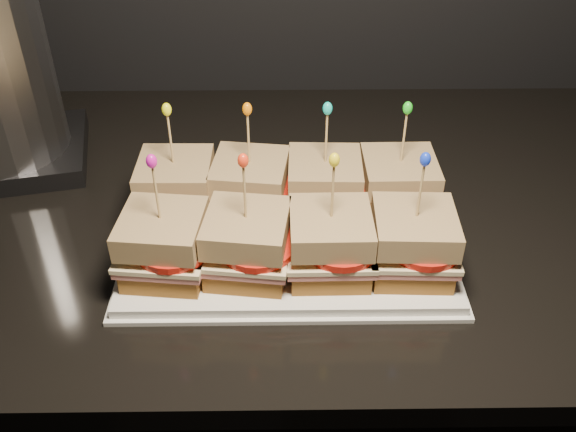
{
  "coord_description": "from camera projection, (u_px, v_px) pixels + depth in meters",
  "views": [
    {
      "loc": [
        0.44,
        0.9,
        1.44
      ],
      "look_at": [
        0.45,
        1.54,
        0.96
      ],
      "focal_mm": 40.0,
      "sensor_mm": 36.0,
      "label": 1
    }
  ],
  "objects": [
    {
      "name": "sandwich_4_pick",
      "position": [
        157.0,
        196.0,
        0.7
      ],
      "size": [
        0.0,
        0.0,
        0.09
      ],
      "primitive_type": "cylinder",
      "color": "tan",
      "rests_on": "sandwich_4_bread_top"
    },
    {
      "name": "granite_slab",
      "position": [
        243.0,
        208.0,
        0.93
      ],
      "size": [
        2.45,
        0.72,
        0.03
      ],
      "primitive_type": "cube",
      "color": "black",
      "rests_on": "cabinet"
    },
    {
      "name": "sandwich_0_cheese",
      "position": [
        177.0,
        191.0,
        0.84
      ],
      "size": [
        0.1,
        0.1,
        0.01
      ],
      "primitive_type": "cube",
      "rotation": [
        0.0,
        0.0,
        -0.01
      ],
      "color": "beige",
      "rests_on": "sandwich_0_ham"
    },
    {
      "name": "sandwich_1_frill",
      "position": [
        247.0,
        109.0,
        0.77
      ],
      "size": [
        0.01,
        0.01,
        0.02
      ],
      "primitive_type": "ellipsoid",
      "color": "orange",
      "rests_on": "sandwich_1_pick"
    },
    {
      "name": "platter",
      "position": [
        288.0,
        244.0,
        0.82
      ],
      "size": [
        0.41,
        0.25,
        0.02
      ],
      "primitive_type": "cube",
      "color": "white",
      "rests_on": "granite_slab"
    },
    {
      "name": "platter_rim",
      "position": [
        288.0,
        248.0,
        0.83
      ],
      "size": [
        0.42,
        0.26,
        0.01
      ],
      "primitive_type": "cube",
      "color": "white",
      "rests_on": "granite_slab"
    },
    {
      "name": "sandwich_4_cheese",
      "position": [
        165.0,
        247.0,
        0.75
      ],
      "size": [
        0.11,
        0.11,
        0.01
      ],
      "primitive_type": "cube",
      "rotation": [
        0.0,
        0.0,
        -0.11
      ],
      "color": "beige",
      "rests_on": "sandwich_4_ham"
    },
    {
      "name": "sandwich_5_frill",
      "position": [
        243.0,
        161.0,
        0.68
      ],
      "size": [
        0.01,
        0.01,
        0.02
      ],
      "primitive_type": "ellipsoid",
      "color": "red",
      "rests_on": "sandwich_5_pick"
    },
    {
      "name": "sandwich_3_bread_top",
      "position": [
        400.0,
        171.0,
        0.83
      ],
      "size": [
        0.09,
        0.09,
        0.03
      ],
      "primitive_type": "cube",
      "rotation": [
        0.0,
        0.0,
        0.01
      ],
      "color": "brown",
      "rests_on": "sandwich_3_tomato"
    },
    {
      "name": "sandwich_3_pick",
      "position": [
        404.0,
        140.0,
        0.8
      ],
      "size": [
        0.0,
        0.0,
        0.09
      ],
      "primitive_type": "cylinder",
      "color": "tan",
      "rests_on": "sandwich_3_bread_top"
    },
    {
      "name": "sandwich_7_ham",
      "position": [
        411.0,
        250.0,
        0.76
      ],
      "size": [
        0.1,
        0.1,
        0.01
      ],
      "primitive_type": "cube",
      "rotation": [
        0.0,
        0.0,
        -0.04
      ],
      "color": "#CD5C5C",
      "rests_on": "sandwich_7_bread_bot"
    },
    {
      "name": "cabinet",
      "position": [
        253.0,
        401.0,
        1.2
      ],
      "size": [
        2.41,
        0.68,
        0.87
      ],
      "primitive_type": "cube",
      "color": "black",
      "rests_on": "ground"
    },
    {
      "name": "sandwich_5_bread_bot",
      "position": [
        248.0,
        262.0,
        0.76
      ],
      "size": [
        0.1,
        0.1,
        0.03
      ],
      "primitive_type": "cube",
      "rotation": [
        0.0,
        0.0,
        -0.13
      ],
      "color": "brown",
      "rests_on": "platter"
    },
    {
      "name": "sandwich_6_ham",
      "position": [
        330.0,
        251.0,
        0.75
      ],
      "size": [
        0.1,
        0.1,
        0.01
      ],
      "primitive_type": "cube",
      "rotation": [
        0.0,
        0.0,
        0.01
      ],
      "color": "#CD5C5C",
      "rests_on": "sandwich_6_bread_bot"
    },
    {
      "name": "sandwich_0_pick",
      "position": [
        171.0,
        142.0,
        0.8
      ],
      "size": [
        0.0,
        0.0,
        0.09
      ],
      "primitive_type": "cylinder",
      "color": "tan",
      "rests_on": "sandwich_0_bread_top"
    },
    {
      "name": "sandwich_1_tomato",
      "position": [
        260.0,
        188.0,
        0.83
      ],
      "size": [
        0.09,
        0.09,
        0.01
      ],
      "primitive_type": "cylinder",
      "color": "red",
      "rests_on": "sandwich_1_cheese"
    },
    {
      "name": "sandwich_5_bread_top",
      "position": [
        246.0,
        228.0,
        0.73
      ],
      "size": [
        0.1,
        0.1,
        0.03
      ],
      "primitive_type": "cube",
      "rotation": [
        0.0,
        0.0,
        -0.13
      ],
      "color": "brown",
      "rests_on": "sandwich_5_tomato"
    },
    {
      "name": "sandwich_1_ham",
      "position": [
        251.0,
        194.0,
        0.85
      ],
      "size": [
        0.11,
        0.11,
        0.01
      ],
      "primitive_type": "cube",
      "rotation": [
        0.0,
        0.0,
        -0.13
      ],
      "color": "#CD5C5C",
      "rests_on": "sandwich_1_bread_bot"
    },
    {
      "name": "sandwich_6_tomato",
      "position": [
        341.0,
        244.0,
        0.74
      ],
      "size": [
        0.09,
        0.09,
        0.01
      ],
      "primitive_type": "cylinder",
      "color": "red",
      "rests_on": "sandwich_6_cheese"
    },
    {
      "name": "sandwich_6_pick",
      "position": [
        333.0,
        195.0,
        0.71
      ],
      "size": [
        0.0,
        0.0,
        0.09
      ],
      "primitive_type": "cylinder",
      "color": "tan",
      "rests_on": "sandwich_6_bread_top"
    },
    {
      "name": "sandwich_7_bread_bot",
      "position": [
        410.0,
        261.0,
        0.77
      ],
      "size": [
        0.1,
        0.1,
        0.03
      ],
      "primitive_type": "cube",
      "rotation": [
        0.0,
        0.0,
        -0.04
      ],
      "color": "brown",
      "rests_on": "platter"
    },
    {
      "name": "sandwich_2_bread_bot",
      "position": [
        324.0,
        204.0,
        0.86
      ],
      "size": [
        0.09,
        0.09,
        0.03
      ],
      "primitive_type": "cube",
      "rotation": [
        0.0,
        0.0,
        -0.03
      ],
      "color": "brown",
      "rests_on": "platter"
    },
    {
      "name": "sandwich_2_cheese",
      "position": [
        324.0,
        189.0,
        0.84
      ],
      "size": [
        0.11,
        0.1,
        0.01
      ],
      "primitive_type": "cube",
      "rotation": [
        0.0,
        0.0,
        -0.03
      ],
      "color": "beige",
      "rests_on": "sandwich_2_ham"
    },
    {
      "name": "sandwich_7_tomato",
      "position": [
        424.0,
        244.0,
        0.74
      ],
      "size": [
        0.09,
        0.09,
        0.01
      ],
      "primitive_type": "cylinder",
      "color": "red",
      "rests_on": "sandwich_7_cheese"
    },
    {
      "name": "sandwich_2_pick",
      "position": [
        326.0,
        141.0,
        0.8
      ],
      "size": [
        0.0,
        0.0,
        0.09
      ],
      "primitive_type": "cylinder",
      "color": "tan",
      "rests_on": "sandwich_2_bread_top"
    },
    {
      "name": "sandwich_1_bread_top",
      "position": [
        250.0,
        172.0,
        0.82
      ],
      "size": [
        0.1,
        0.1,
        0.03
      ],
      "primitive_type": "cube",
      "rotation": [
        0.0,
        0.0,
        -0.13
      ],
      "color": "brown",
      "rests_on": "sandwich_1_tomato"
    },
    {
      "name": "sandwich_6_cheese",
      "position": [
        330.0,
        246.0,
        0.75
      ],
      "size": [
        0.1,
        0.1,
        0.01
      ],
      "primitive_type": "cube",
      "rotation": [
        0.0,
        0.0,
        0.01
      ],
      "color": "beige",
      "rests_on": "sandwich_6_ham"
    },
    {
      "name": "sandwich_2_ham",
      "position": [
        324.0,
        194.0,
        0.85
      ],
      "size": [
        0.1,
        0.1,
        0.01
      ],
      "primitive_type": "cube",
      "rotation": [
        0.0,
        0.0,
        -0.03
      ],
      "color": "#CD5C5C",
      "rests_on": "sandwich_2_bread_bot"
    },
    {
      "name": "sandwich_4_bread_bot",
      "position": [
        167.0,
        263.0,
        0.76
      ],
      "size": [
        0.1,
        0.1,
        0.03
      ],
      "primitive_type": "cube",
      "rotation": [
        0.0,
        0.0,
        -0.11
      ],
      "color": "brown",
      "rests_on": "platter"
    },
    {
      "name": "sandwich_3_frill",
      "position": [
        408.0,
        108.0,
        0.77
      ],
      "size": [
        0.01,
        0.01,
        0.02
      ],
      "primitive_type": "ellipsoid",
      "color": "green",
      "rests_on": "sandwich_3_pick"
    },
    {
      "name": "sandwich_4_frill",
      "position": [
        151.0,
        161.0,
        0.68
      ],
      "size": [
        0.01,
        0.01,
        0.02
      ],
      "primitive_type": "ellipsoid",
      "color": "#C71496",
      "rests_on": "sandwich_4_pick"
    },
    {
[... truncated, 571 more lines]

